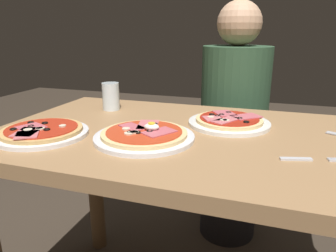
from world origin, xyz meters
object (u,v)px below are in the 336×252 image
at_px(pizza_across_left, 229,121).
at_px(water_glass_near, 111,98).
at_px(dining_table, 198,171).
at_px(diner_person, 232,133).
at_px(pizza_foreground, 144,135).
at_px(fork, 308,159).
at_px(pizza_across_right, 42,132).

height_order(pizza_across_left, water_glass_near, water_glass_near).
distance_m(dining_table, diner_person, 0.62).
bearing_deg(pizza_foreground, pizza_across_left, 45.98).
height_order(pizza_foreground, pizza_across_left, pizza_foreground).
bearing_deg(dining_table, diner_person, 86.75).
xyz_separation_m(fork, diner_person, (-0.26, 0.74, -0.19)).
height_order(pizza_foreground, fork, pizza_foreground).
bearing_deg(diner_person, water_glass_near, 45.74).
bearing_deg(diner_person, pizza_foreground, 76.61).
distance_m(pizza_across_right, diner_person, 0.94).
height_order(pizza_across_right, fork, pizza_across_right).
bearing_deg(diner_person, dining_table, 86.75).
distance_m(water_glass_near, diner_person, 0.65).
relative_size(pizza_foreground, diner_person, 0.24).
relative_size(pizza_across_left, diner_person, 0.22).
bearing_deg(fork, pizza_foreground, 177.47).
height_order(pizza_across_left, diner_person, diner_person).
bearing_deg(pizza_across_left, dining_table, -121.89).
bearing_deg(pizza_across_right, water_glass_near, 83.00).
relative_size(dining_table, diner_person, 1.06).
relative_size(water_glass_near, fork, 0.67).
bearing_deg(water_glass_near, pizza_foreground, -47.96).
xyz_separation_m(water_glass_near, fork, (0.68, -0.30, -0.04)).
relative_size(pizza_foreground, water_glass_near, 2.73).
bearing_deg(pizza_across_right, diner_person, 59.16).
xyz_separation_m(pizza_foreground, pizza_across_right, (-0.30, -0.07, -0.00)).
distance_m(pizza_across_left, diner_person, 0.54).
distance_m(pizza_across_left, water_glass_near, 0.47).
xyz_separation_m(dining_table, water_glass_near, (-0.39, 0.18, 0.17)).
height_order(dining_table, pizza_across_left, pizza_across_left).
height_order(pizza_foreground, pizza_across_right, pizza_foreground).
xyz_separation_m(pizza_across_right, fork, (0.72, 0.05, -0.01)).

